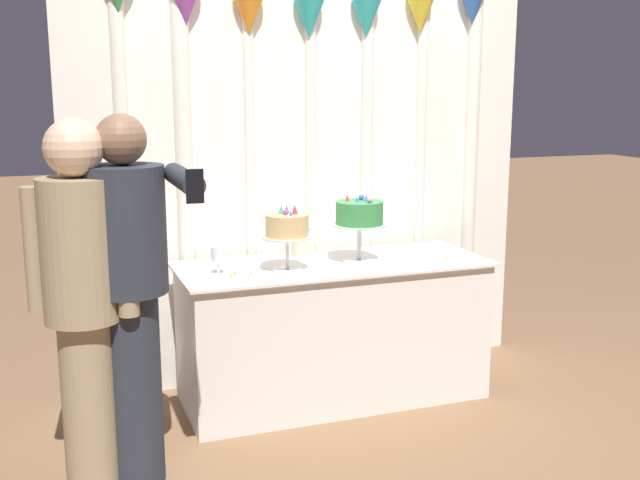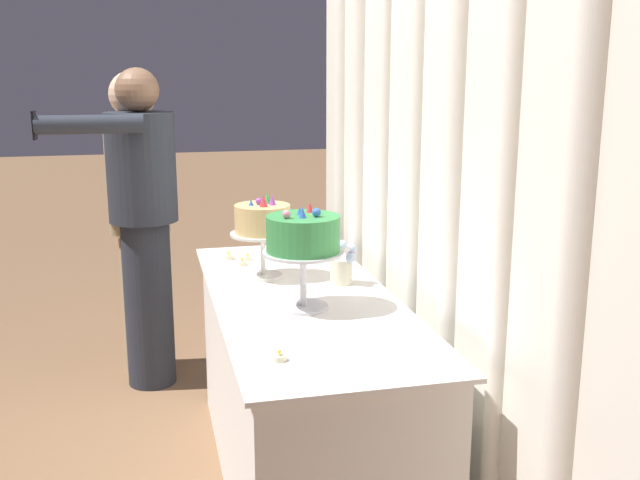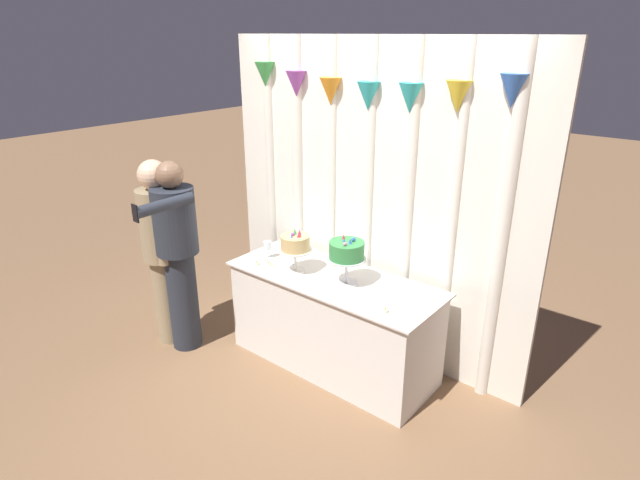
# 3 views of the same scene
# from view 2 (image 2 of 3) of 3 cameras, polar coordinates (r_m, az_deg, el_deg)

# --- Properties ---
(draped_curtain) EXTENTS (2.70, 0.17, 2.44)m
(draped_curtain) POSITION_cam_2_polar(r_m,az_deg,el_deg) (2.70, 7.60, 7.39)
(draped_curtain) COLOR white
(draped_curtain) RESTS_ON ground_plane
(cake_table) EXTENTS (1.66, 0.65, 0.76)m
(cake_table) POSITION_cam_2_polar(r_m,az_deg,el_deg) (2.82, -1.27, -11.75)
(cake_table) COLOR white
(cake_table) RESTS_ON ground_plane
(cake_display_nearleft) EXTENTS (0.26, 0.26, 0.34)m
(cake_display_nearleft) POSITION_cam_2_polar(r_m,az_deg,el_deg) (2.89, -4.42, 1.34)
(cake_display_nearleft) COLOR silver
(cake_display_nearleft) RESTS_ON cake_table
(cake_display_nearright) EXTENTS (0.28, 0.28, 0.36)m
(cake_display_nearright) POSITION_cam_2_polar(r_m,az_deg,el_deg) (2.49, -1.31, 0.12)
(cake_display_nearright) COLOR silver
(cake_display_nearright) RESTS_ON cake_table
(wine_glass) EXTENTS (0.06, 0.06, 0.14)m
(wine_glass) POSITION_cam_2_polar(r_m,az_deg,el_deg) (3.26, -4.51, 0.49)
(wine_glass) COLOR silver
(wine_glass) RESTS_ON cake_table
(flower_vase) EXTENTS (0.11, 0.10, 0.18)m
(flower_vase) POSITION_cam_2_polar(r_m,az_deg,el_deg) (2.82, 1.82, -2.00)
(flower_vase) COLOR beige
(flower_vase) RESTS_ON cake_table
(tealight_far_left) EXTENTS (0.05, 0.05, 0.04)m
(tealight_far_left) POSITION_cam_2_polar(r_m,az_deg,el_deg) (3.23, -7.08, -1.30)
(tealight_far_left) COLOR beige
(tealight_far_left) RESTS_ON cake_table
(tealight_near_left) EXTENTS (0.04, 0.04, 0.03)m
(tealight_near_left) POSITION_cam_2_polar(r_m,az_deg,el_deg) (3.20, -5.61, -1.41)
(tealight_near_left) COLOR beige
(tealight_near_left) RESTS_ON cake_table
(tealight_near_right) EXTENTS (0.05, 0.05, 0.03)m
(tealight_near_right) POSITION_cam_2_polar(r_m,az_deg,el_deg) (3.13, -6.05, -1.77)
(tealight_near_right) COLOR beige
(tealight_near_right) RESTS_ON cake_table
(tealight_far_right) EXTENTS (0.04, 0.04, 0.03)m
(tealight_far_right) POSITION_cam_2_polar(r_m,az_deg,el_deg) (2.12, -3.18, -9.05)
(tealight_far_right) COLOR beige
(tealight_far_right) RESTS_ON cake_table
(guest_girl_blue_dress) EXTENTS (0.50, 0.63, 1.58)m
(guest_girl_blue_dress) POSITION_cam_2_polar(r_m,az_deg,el_deg) (3.70, -13.56, 1.80)
(guest_girl_blue_dress) COLOR #282D38
(guest_girl_blue_dress) RESTS_ON ground_plane
(guest_man_dark_suit) EXTENTS (0.42, 0.42, 1.56)m
(guest_man_dark_suit) POSITION_cam_2_polar(r_m,az_deg,el_deg) (3.88, -13.83, 2.26)
(guest_man_dark_suit) COLOR #9E8966
(guest_man_dark_suit) RESTS_ON ground_plane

